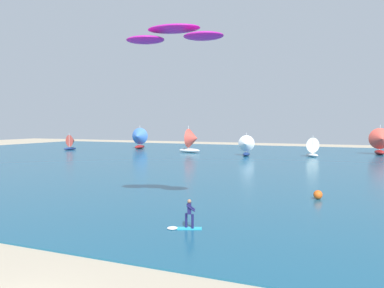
{
  "coord_description": "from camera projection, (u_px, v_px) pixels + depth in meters",
  "views": [
    {
      "loc": [
        10.08,
        -8.62,
        6.04
      ],
      "look_at": [
        0.31,
        13.57,
        4.76
      ],
      "focal_mm": 37.32,
      "sensor_mm": 36.0,
      "label": 1
    }
  ],
  "objects": [
    {
      "name": "ocean",
      "position": [
        292.0,
        164.0,
        58.44
      ],
      "size": [
        160.0,
        90.0,
        0.1
      ],
      "primitive_type": "cube",
      "color": "navy",
      "rests_on": "ground"
    },
    {
      "name": "kitesurfer",
      "position": [
        186.0,
        218.0,
        22.38
      ],
      "size": [
        2.02,
        1.29,
        1.67
      ],
      "color": "#26B2CC",
      "rests_on": "ocean"
    },
    {
      "name": "kite",
      "position": [
        174.0,
        34.0,
        25.17
      ],
      "size": [
        6.63,
        2.81,
        0.98
      ],
      "color": "#B21999"
    },
    {
      "name": "sailboat_anchored_offshore",
      "position": [
        381.0,
        141.0,
        74.13
      ],
      "size": [
        4.29,
        4.96,
        5.62
      ],
      "color": "maroon",
      "rests_on": "ocean"
    },
    {
      "name": "sailboat_heeled_over",
      "position": [
        72.0,
        142.0,
        88.3
      ],
      "size": [
        2.89,
        3.31,
        3.73
      ],
      "color": "navy",
      "rests_on": "ocean"
    },
    {
      "name": "sailboat_near_shore",
      "position": [
        139.0,
        138.0,
        91.64
      ],
      "size": [
        4.1,
        4.75,
        5.43
      ],
      "color": "maroon",
      "rests_on": "ocean"
    },
    {
      "name": "sailboat_mid_right",
      "position": [
        246.0,
        145.0,
        71.62
      ],
      "size": [
        3.15,
        3.65,
        4.16
      ],
      "color": "navy",
      "rests_on": "ocean"
    },
    {
      "name": "sailboat_far_right",
      "position": [
        192.0,
        140.0,
        79.68
      ],
      "size": [
        4.59,
        3.87,
        5.4
      ],
      "color": "silver",
      "rests_on": "ocean"
    },
    {
      "name": "sailboat_center_horizon",
      "position": [
        311.0,
        147.0,
        70.47
      ],
      "size": [
        3.31,
        3.39,
        3.8
      ],
      "color": "white",
      "rests_on": "ocean"
    },
    {
      "name": "marker_buoy",
      "position": [
        318.0,
        195.0,
        31.07
      ],
      "size": [
        0.7,
        0.7,
        0.7
      ],
      "primitive_type": "sphere",
      "color": "#E55919",
      "rests_on": "ocean"
    }
  ]
}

